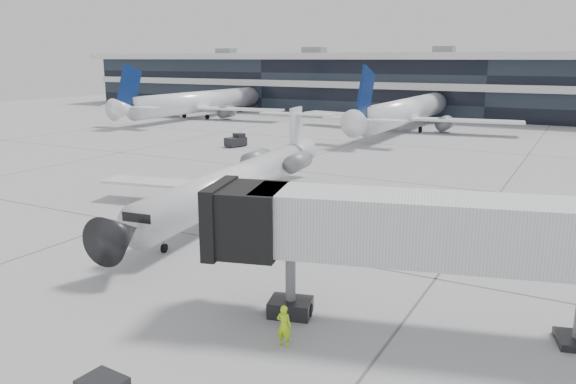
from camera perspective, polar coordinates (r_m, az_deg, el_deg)
The scene contains 9 objects.
ground at distance 31.49m, azimuth -3.24°, elevation -5.51°, with size 220.00×220.00×0.00m, color gray.
terminal at distance 108.56m, azimuth 20.43°, elevation 9.86°, with size 170.00×22.00×10.00m, color black.
bg_jet_left at distance 101.19m, azimuth -8.66°, elevation 7.50°, with size 32.00×40.00×9.60m, color white, non-canonical shape.
bg_jet_center at distance 84.34m, azimuth 11.99°, elevation 6.19°, with size 32.00×40.00×9.60m, color white, non-canonical shape.
regional_jet at distance 38.30m, azimuth -4.93°, elevation 1.18°, with size 21.50×26.83×6.20m.
jet_bridge at distance 21.59m, azimuth 16.45°, elevation -3.93°, with size 16.80×7.33×5.46m.
ramp_worker at distance 20.86m, azimuth -0.40°, elevation -13.42°, with size 0.58×0.38×1.58m, color #B6EC18.
traffic_cone at distance 41.83m, azimuth -8.41°, elevation -0.44°, with size 0.53×0.53×0.61m.
far_tug at distance 66.90m, azimuth -5.29°, elevation 5.20°, with size 2.05×2.73×1.55m.
Camera 1 is at (15.73, -25.29, 10.22)m, focal length 35.00 mm.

